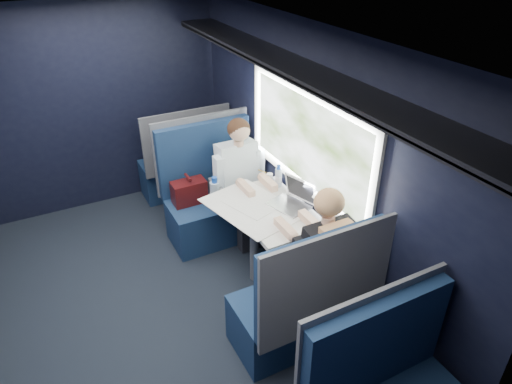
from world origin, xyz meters
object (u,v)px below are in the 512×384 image
bottle_small (278,177)px  woman (321,252)px  laptop (294,198)px  seat_bay_near (213,199)px  man (242,176)px  table (269,216)px  seat_bay_far (303,306)px  seat_row_front (184,164)px  cup (270,177)px

bottle_small → woman: bearing=-101.3°
laptop → seat_bay_near: bearing=114.9°
man → laptop: (0.16, -0.74, 0.09)m
table → seat_bay_far: (-0.18, -0.87, -0.25)m
man → laptop: man is taller
woman → laptop: woman is taller
seat_bay_near → table: bearing=-77.5°
seat_bay_far → bottle_small: bearing=69.1°
seat_bay_far → woman: size_ratio=0.95×
man → woman: same height
seat_row_front → woman: (0.25, -2.50, 0.32)m
table → seat_bay_far: seat_bay_far is taller
table → seat_row_front: bearing=95.8°
seat_row_front → man: man is taller
table → man: size_ratio=0.76×
laptop → bottle_small: laptop is taller
man → cup: size_ratio=16.44×
cup → laptop: bearing=-91.6°
cup → table: bearing=-119.1°
seat_row_front → cup: size_ratio=14.42×
cup → seat_bay_far: bearing=-108.0°
laptop → bottle_small: 0.36m
seat_row_front → laptop: 1.93m
cup → man: bearing=124.5°
laptop → bottle_small: size_ratio=1.82×
seat_bay_near → woman: bearing=-80.6°
table → seat_bay_far: 0.93m
man → seat_bay_far: bearing=-99.0°
woman → bottle_small: (0.20, 1.02, 0.11)m
laptop → seat_row_front: bearing=102.7°
man → laptop: size_ratio=3.23×
seat_bay_far → cup: size_ratio=15.66×
seat_bay_far → woman: (0.25, 0.17, 0.31)m
man → cup: (0.18, -0.26, 0.06)m
woman → bottle_small: 1.05m
seat_row_front → cup: seat_row_front is taller
seat_row_front → laptop: size_ratio=2.84×
seat_bay_near → cup: 0.71m
seat_row_front → woman: woman is taller
seat_row_front → woman: bearing=-84.3°
laptop → cup: bearing=88.4°
seat_bay_far → bottle_small: (0.45, 1.19, 0.42)m
seat_bay_near → seat_bay_far: bearing=-89.6°
seat_bay_near → cup: (0.44, -0.43, 0.36)m
woman → bottle_small: size_ratio=5.88×
seat_row_front → laptop: (0.41, -1.84, 0.40)m
table → laptop: (0.23, -0.04, 0.15)m
woman → table: bearing=95.5°
table → woman: bearing=-84.5°
seat_bay_far → seat_row_front: seat_bay_far is taller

